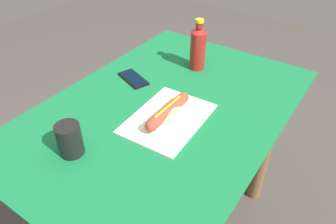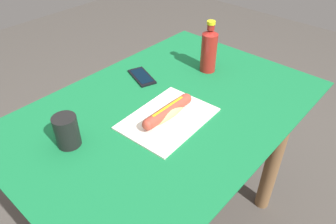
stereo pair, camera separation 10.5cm
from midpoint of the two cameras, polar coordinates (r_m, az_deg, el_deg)
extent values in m
cylinder|color=brown|center=(1.59, 15.14, -6.03)|extent=(0.07, 0.07, 0.71)
cylinder|color=brown|center=(1.77, -1.07, 0.64)|extent=(0.07, 0.07, 0.71)
cube|color=brown|center=(1.13, -3.25, -0.12)|extent=(1.05, 0.70, 0.03)
cube|color=#146B38|center=(1.12, -3.28, 0.57)|extent=(1.11, 0.76, 0.00)
cube|color=silver|center=(1.06, -2.82, -1.26)|extent=(0.32, 0.24, 0.01)
ellipsoid|color=#DBB26B|center=(1.05, -2.86, -0.16)|extent=(0.18, 0.05, 0.05)
cylinder|color=#A83D2D|center=(1.05, -2.87, 0.08)|extent=(0.19, 0.04, 0.04)
sphere|color=#A83D2D|center=(1.11, 0.06, 2.50)|extent=(0.04, 0.04, 0.04)
sphere|color=#A83D2D|center=(0.99, -6.14, -2.62)|extent=(0.04, 0.04, 0.04)
cube|color=yellow|center=(1.03, -2.90, 0.84)|extent=(0.14, 0.01, 0.00)
cube|color=black|center=(1.28, -8.56, 5.83)|extent=(0.11, 0.15, 0.01)
cube|color=black|center=(1.28, -8.58, 6.01)|extent=(0.09, 0.13, 0.00)
cylinder|color=maroon|center=(1.32, 3.05, 10.82)|extent=(0.06, 0.06, 0.16)
cone|color=maroon|center=(1.28, 3.18, 14.36)|extent=(0.06, 0.06, 0.02)
cylinder|color=maroon|center=(1.27, 3.21, 15.19)|extent=(0.03, 0.03, 0.02)
cylinder|color=yellow|center=(1.27, 3.24, 15.91)|extent=(0.03, 0.03, 0.01)
cylinder|color=black|center=(0.97, -20.16, -4.76)|extent=(0.07, 0.07, 0.10)
camera|label=1|loc=(0.05, -92.86, -2.19)|focal=34.13mm
camera|label=2|loc=(0.05, 87.14, 2.19)|focal=34.13mm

